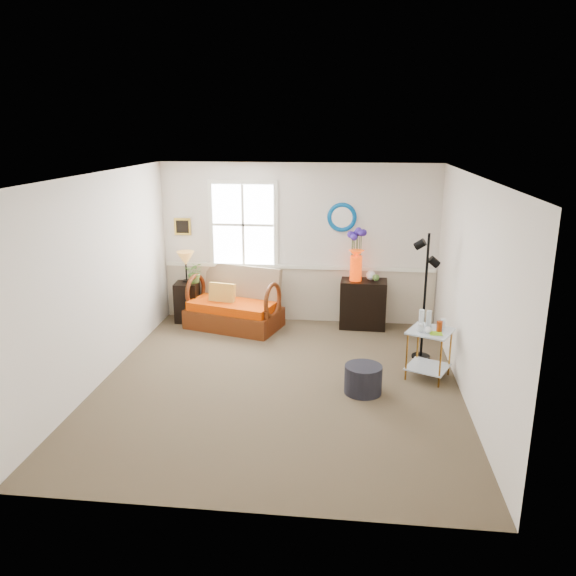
# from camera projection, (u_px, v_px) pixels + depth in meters

# --- Properties ---
(floor) EXTENTS (4.50, 5.00, 0.01)m
(floor) POSITION_uv_depth(u_px,v_px,m) (279.00, 383.00, 7.11)
(floor) COLOR brown
(floor) RESTS_ON ground
(ceiling) EXTENTS (4.50, 5.00, 0.01)m
(ceiling) POSITION_uv_depth(u_px,v_px,m) (278.00, 175.00, 6.40)
(ceiling) COLOR white
(ceiling) RESTS_ON walls
(walls) EXTENTS (4.51, 5.01, 2.60)m
(walls) POSITION_uv_depth(u_px,v_px,m) (279.00, 285.00, 6.75)
(walls) COLOR silver
(walls) RESTS_ON floor
(wainscot) EXTENTS (4.46, 0.02, 0.90)m
(wainscot) POSITION_uv_depth(u_px,v_px,m) (298.00, 294.00, 9.36)
(wainscot) COLOR #C1AF93
(wainscot) RESTS_ON walls
(chair_rail) EXTENTS (4.46, 0.04, 0.06)m
(chair_rail) POSITION_uv_depth(u_px,v_px,m) (298.00, 267.00, 9.22)
(chair_rail) COLOR white
(chair_rail) RESTS_ON walls
(window) EXTENTS (1.14, 0.06, 1.44)m
(window) POSITION_uv_depth(u_px,v_px,m) (243.00, 225.00, 9.13)
(window) COLOR white
(window) RESTS_ON walls
(picture) EXTENTS (0.28, 0.03, 0.28)m
(picture) POSITION_uv_depth(u_px,v_px,m) (183.00, 227.00, 9.26)
(picture) COLOR #AB8A2F
(picture) RESTS_ON walls
(mirror) EXTENTS (0.47, 0.07, 0.47)m
(mirror) POSITION_uv_depth(u_px,v_px,m) (342.00, 217.00, 8.93)
(mirror) COLOR #0270B6
(mirror) RESTS_ON walls
(loveseat) EXTENTS (1.62, 1.20, 0.95)m
(loveseat) POSITION_uv_depth(u_px,v_px,m) (234.00, 299.00, 9.00)
(loveseat) COLOR #67310F
(loveseat) RESTS_ON floor
(throw_pillow) EXTENTS (0.43, 0.19, 0.42)m
(throw_pillow) POSITION_uv_depth(u_px,v_px,m) (222.00, 296.00, 8.99)
(throw_pillow) COLOR #B95E17
(throw_pillow) RESTS_ON loveseat
(lamp_stand) EXTENTS (0.39, 0.39, 0.66)m
(lamp_stand) POSITION_uv_depth(u_px,v_px,m) (187.00, 302.00, 9.34)
(lamp_stand) COLOR black
(lamp_stand) RESTS_ON floor
(table_lamp) EXTENTS (0.31, 0.31, 0.52)m
(table_lamp) POSITION_uv_depth(u_px,v_px,m) (186.00, 267.00, 9.20)
(table_lamp) COLOR gold
(table_lamp) RESTS_ON lamp_stand
(potted_plant) EXTENTS (0.33, 0.37, 0.27)m
(potted_plant) POSITION_uv_depth(u_px,v_px,m) (195.00, 275.00, 9.22)
(potted_plant) COLOR #4B752F
(potted_plant) RESTS_ON lamp_stand
(cabinet) EXTENTS (0.75, 0.50, 0.78)m
(cabinet) POSITION_uv_depth(u_px,v_px,m) (363.00, 304.00, 9.05)
(cabinet) COLOR black
(cabinet) RESTS_ON floor
(flower_vase) EXTENTS (0.27, 0.27, 0.82)m
(flower_vase) POSITION_uv_depth(u_px,v_px,m) (356.00, 255.00, 8.82)
(flower_vase) COLOR red
(flower_vase) RESTS_ON cabinet
(side_table) EXTENTS (0.68, 0.68, 0.65)m
(side_table) POSITION_uv_depth(u_px,v_px,m) (429.00, 354.00, 7.19)
(side_table) COLOR #9F681E
(side_table) RESTS_ON floor
(tabletop_items) EXTENTS (0.39, 0.39, 0.23)m
(tabletop_items) POSITION_uv_depth(u_px,v_px,m) (431.00, 321.00, 7.10)
(tabletop_items) COLOR silver
(tabletop_items) RESTS_ON side_table
(floor_lamp) EXTENTS (0.33, 0.33, 1.78)m
(floor_lamp) POSITION_uv_depth(u_px,v_px,m) (425.00, 297.00, 7.67)
(floor_lamp) COLOR black
(floor_lamp) RESTS_ON floor
(ottoman) EXTENTS (0.50, 0.50, 0.35)m
(ottoman) POSITION_uv_depth(u_px,v_px,m) (363.00, 379.00, 6.82)
(ottoman) COLOR black
(ottoman) RESTS_ON floor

